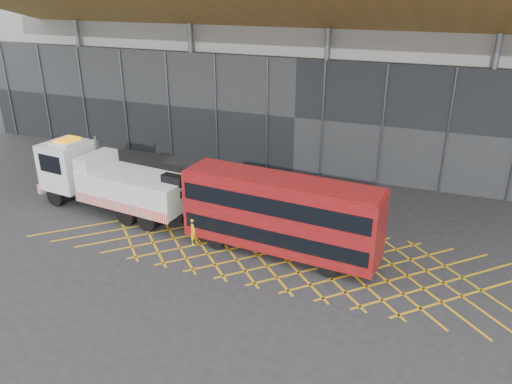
% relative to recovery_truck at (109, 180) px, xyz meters
% --- Properties ---
extents(ground_plane, '(120.00, 120.00, 0.00)m').
position_rel_recovery_truck_xyz_m(ground_plane, '(6.18, -1.08, -1.89)').
color(ground_plane, '#27272A').
extents(road_markings, '(26.36, 7.16, 0.01)m').
position_rel_recovery_truck_xyz_m(road_markings, '(10.98, -1.08, -1.88)').
color(road_markings, gold).
rests_on(road_markings, ground_plane).
extents(construction_building, '(55.00, 23.97, 18.00)m').
position_rel_recovery_truck_xyz_m(construction_building, '(8.10, 17.32, 7.09)').
color(construction_building, gray).
rests_on(construction_building, ground_plane).
extents(recovery_truck, '(11.78, 3.90, 4.08)m').
position_rel_recovery_truck_xyz_m(recovery_truck, '(0.00, 0.00, 0.00)').
color(recovery_truck, black).
rests_on(recovery_truck, ground_plane).
extents(bus_towed, '(10.10, 3.12, 4.04)m').
position_rel_recovery_truck_xyz_m(bus_towed, '(11.11, -1.24, 0.36)').
color(bus_towed, maroon).
rests_on(bus_towed, ground_plane).
extents(worker, '(0.44, 0.60, 1.49)m').
position_rel_recovery_truck_xyz_m(worker, '(6.67, -1.97, -1.14)').
color(worker, yellow).
rests_on(worker, ground_plane).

